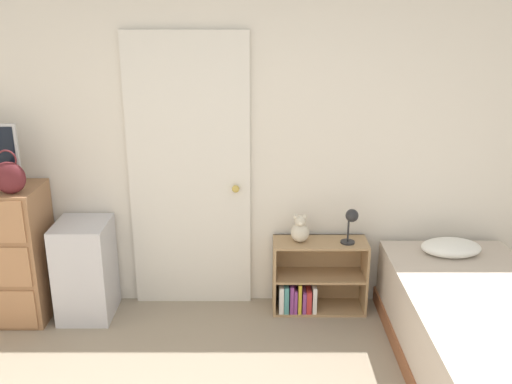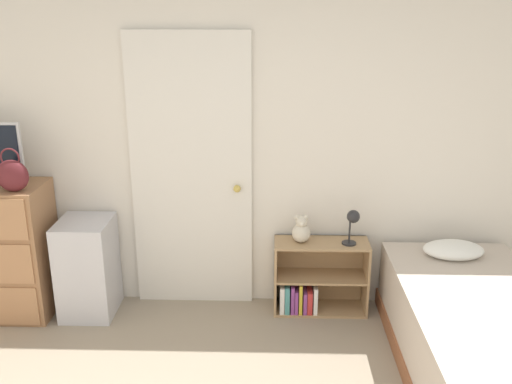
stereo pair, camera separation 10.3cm
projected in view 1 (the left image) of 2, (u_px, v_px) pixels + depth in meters
The scene contains 8 objects.
wall_back at pixel (248, 143), 4.21m from camera, with size 10.00×0.06×2.55m.
door_closed at pixel (191, 175), 4.23m from camera, with size 0.90×0.09×2.09m.
handbag at pixel (10, 177), 3.87m from camera, with size 0.23×0.12×0.31m.
storage_bin at pixel (86, 269), 4.25m from camera, with size 0.38×0.43×0.74m.
bookshelf at pixel (312, 282), 4.37m from camera, with size 0.71×0.27×0.57m.
teddy_bear at pixel (301, 230), 4.23m from camera, with size 0.14×0.14×0.21m.
desk_lamp at pixel (352, 220), 4.16m from camera, with size 0.12×0.12×0.27m.
bed at pixel (482, 338), 3.57m from camera, with size 0.96×1.94×0.64m.
Camera 1 is at (0.06, -1.82, 2.26)m, focal length 40.00 mm.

